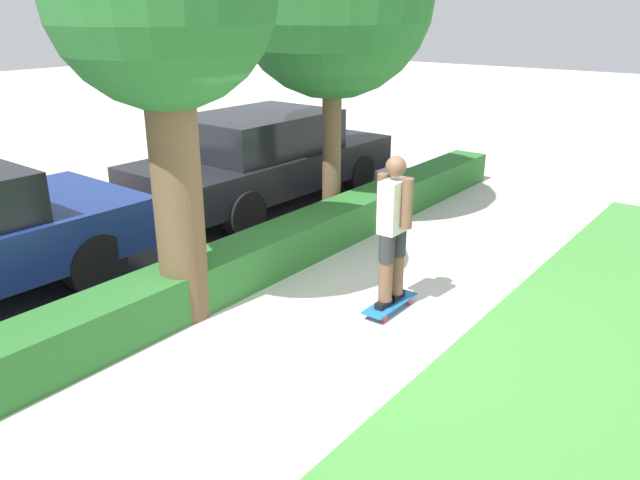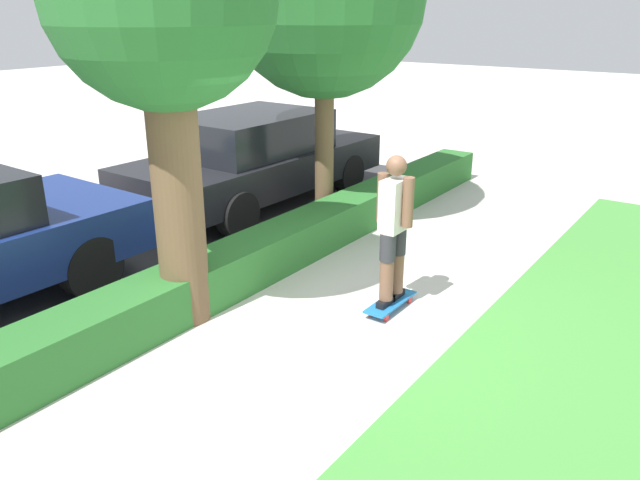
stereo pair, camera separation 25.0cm
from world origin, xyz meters
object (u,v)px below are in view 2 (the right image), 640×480
Objects in this scene: tree_near at (162,6)px; parked_car_middle at (254,157)px; skater_person at (394,227)px; skateboard at (391,303)px.

tree_near is 4.65m from parked_car_middle.
skater_person reaches higher than parked_car_middle.
parked_car_middle is at bearing 60.56° from skateboard.
skateboard is 4.33m from parked_car_middle.
skater_person is 4.27m from parked_car_middle.
tree_near reaches higher than skateboard.
skateboard is 0.16× the size of parked_car_middle.
skateboard is at bearing -118.43° from parked_car_middle.
tree_near reaches higher than parked_car_middle.
skater_person is at bearing -118.43° from parked_car_middle.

